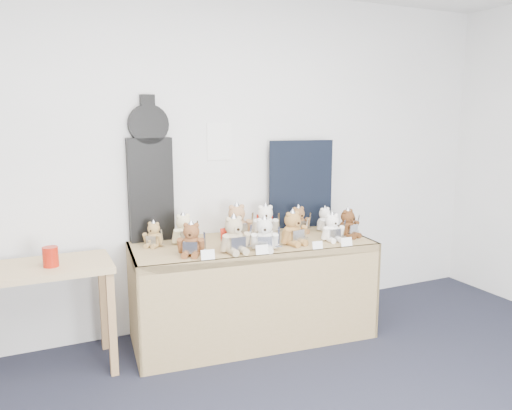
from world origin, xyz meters
name	(u,v)px	position (x,y,z in m)	size (l,w,h in m)	color
room_shell	(219,141)	(0.38, 2.49, 1.51)	(6.00, 6.00, 6.00)	silver
display_table	(255,265)	(0.47, 2.01, 0.60)	(1.89, 0.93, 0.76)	olive
side_table	(40,284)	(-1.02, 2.12, 0.63)	(0.91, 0.51, 0.76)	tan
guitar_case	(150,171)	(-0.20, 2.46, 1.30)	(0.34, 0.10, 1.11)	black
navy_board	(301,184)	(1.07, 2.38, 1.14)	(0.56, 0.02, 0.75)	black
red_cup	(51,257)	(-0.95, 2.07, 0.82)	(0.10, 0.10, 0.13)	#AA1A0B
teddy_front_far_left	(191,241)	(-0.05, 1.92, 0.87)	(0.21, 0.21, 0.27)	brown
teddy_front_left	(234,236)	(0.25, 1.86, 0.88)	(0.25, 0.21, 0.30)	tan
teddy_front_centre	(265,236)	(0.46, 1.82, 0.87)	(0.22, 0.22, 0.27)	silver
teddy_front_right	(293,229)	(0.73, 1.89, 0.88)	(0.24, 0.21, 0.29)	olive
teddy_front_far_right	(332,228)	(1.06, 1.86, 0.86)	(0.20, 0.17, 0.25)	white
teddy_front_end	(348,224)	(1.24, 1.91, 0.86)	(0.22, 0.20, 0.26)	#55341D
teddy_back_left	(184,230)	(-0.01, 2.25, 0.87)	(0.22, 0.18, 0.26)	#F5E8B2
teddy_back_centre_left	(237,223)	(0.42, 2.23, 0.89)	(0.25, 0.20, 0.31)	tan
teddy_back_centre_right	(266,221)	(0.68, 2.24, 0.87)	(0.23, 0.22, 0.28)	white
teddy_back_right	(299,221)	(0.96, 2.21, 0.86)	(0.20, 0.16, 0.25)	brown
teddy_back_end	(325,220)	(1.20, 2.17, 0.85)	(0.19, 0.17, 0.23)	white
teddy_back_far_left	(154,235)	(-0.23, 2.27, 0.85)	(0.17, 0.17, 0.21)	#A3804C
entry_card_a	(208,255)	(0.01, 1.77, 0.80)	(0.09, 0.00, 0.07)	white
entry_card_b	(262,250)	(0.40, 1.73, 0.80)	(0.09, 0.00, 0.07)	white
entry_card_c	(318,245)	(0.83, 1.69, 0.79)	(0.08, 0.00, 0.06)	white
entry_card_d	(347,242)	(1.06, 1.67, 0.80)	(0.09, 0.00, 0.07)	white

